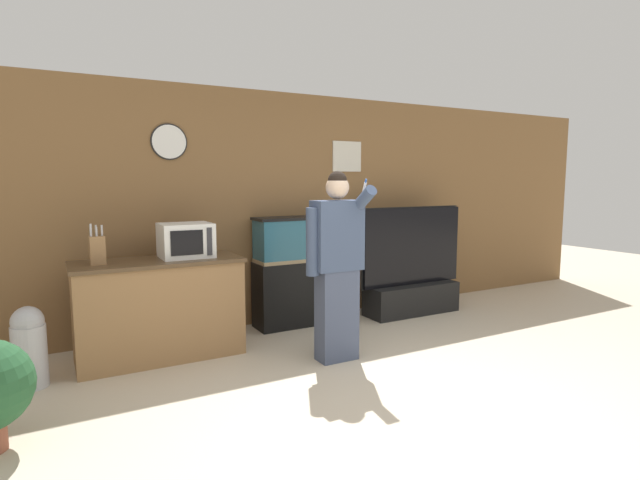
% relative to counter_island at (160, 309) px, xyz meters
% --- Properties ---
extents(ground_plane, '(18.00, 18.00, 0.00)m').
position_rel_counter_island_xyz_m(ground_plane, '(1.52, -2.06, -0.46)').
color(ground_plane, beige).
extents(wall_back_paneled, '(10.00, 0.08, 2.60)m').
position_rel_counter_island_xyz_m(wall_back_paneled, '(1.52, 0.61, 0.85)').
color(wall_back_paneled, brown).
rests_on(wall_back_paneled, ground_plane).
extents(counter_island, '(1.48, 0.63, 0.91)m').
position_rel_counter_island_xyz_m(counter_island, '(0.00, 0.00, 0.00)').
color(counter_island, olive).
rests_on(counter_island, ground_plane).
extents(microwave, '(0.47, 0.39, 0.32)m').
position_rel_counter_island_xyz_m(microwave, '(0.26, 0.02, 0.61)').
color(microwave, white).
rests_on(microwave, counter_island).
extents(knife_block, '(0.12, 0.11, 0.35)m').
position_rel_counter_island_xyz_m(knife_block, '(-0.50, -0.02, 0.58)').
color(knife_block, olive).
rests_on(knife_block, counter_island).
extents(aquarium_on_stand, '(0.99, 0.36, 1.22)m').
position_rel_counter_island_xyz_m(aquarium_on_stand, '(1.58, 0.33, 0.16)').
color(aquarium_on_stand, black).
rests_on(aquarium_on_stand, ground_plane).
extents(tv_on_stand, '(1.44, 0.40, 1.31)m').
position_rel_counter_island_xyz_m(tv_on_stand, '(3.01, 0.09, -0.08)').
color(tv_on_stand, black).
rests_on(tv_on_stand, ground_plane).
extents(person_standing, '(0.54, 0.41, 1.71)m').
position_rel_counter_island_xyz_m(person_standing, '(1.38, -0.84, 0.43)').
color(person_standing, '#424C66').
rests_on(person_standing, ground_plane).
extents(trash_bin, '(0.25, 0.25, 0.65)m').
position_rel_counter_island_xyz_m(trash_bin, '(-1.04, -0.21, -0.12)').
color(trash_bin, '#B7B7BC').
rests_on(trash_bin, ground_plane).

